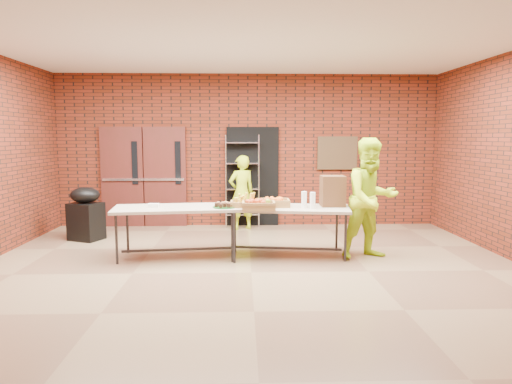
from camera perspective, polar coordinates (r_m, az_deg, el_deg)
room at (r=6.21m, az=-0.60°, el=4.24°), size 8.08×7.08×3.28m
double_doors at (r=9.90m, az=-13.83°, el=1.86°), size 1.78×0.12×2.10m
dark_doorway at (r=9.70m, az=-0.41°, el=1.94°), size 1.10×0.06×2.10m
bronze_plaque at (r=9.87m, az=10.13°, el=4.82°), size 0.85×0.04×0.70m
wire_rack at (r=9.57m, az=-1.72°, el=1.36°), size 0.72×0.29×1.93m
table_left at (r=7.19m, az=-9.71°, el=-2.38°), size 2.05×1.02×0.81m
table_right at (r=7.20m, az=3.92°, el=-2.39°), size 2.03×1.07×0.80m
basket_bananas at (r=7.09m, az=-1.46°, el=-1.50°), size 0.42×0.33×0.13m
basket_oranges at (r=7.21m, az=2.34°, el=-1.32°), size 0.46×0.36×0.14m
basket_apples at (r=6.92m, az=0.31°, el=-1.63°), size 0.50×0.39×0.15m
muffin_tray at (r=7.02m, az=-3.98°, el=-1.62°), size 0.36×0.36×0.09m
napkin_box at (r=7.21m, az=-12.70°, el=-1.65°), size 0.17×0.11×0.06m
coffee_dispenser at (r=7.33m, az=9.55°, el=0.13°), size 0.37×0.33×0.48m
cup_stack_front at (r=7.13m, az=6.03°, el=-0.94°), size 0.08×0.08×0.25m
cup_stack_mid at (r=7.05m, az=7.09°, el=-1.04°), size 0.08×0.08×0.25m
cup_stack_back at (r=7.18m, az=6.03°, el=-0.98°), size 0.08×0.08×0.23m
covered_grill at (r=8.95m, az=-20.50°, el=-2.53°), size 0.67×0.63×0.98m
volunteer_woman at (r=9.31m, az=-1.82°, el=-0.07°), size 0.65×0.56×1.52m
volunteer_man at (r=7.29m, az=14.19°, el=-0.80°), size 1.08×0.94×1.88m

